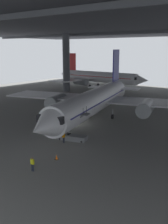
# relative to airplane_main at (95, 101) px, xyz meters

# --- Properties ---
(ground_plane) EXTENTS (110.00, 110.00, 0.00)m
(ground_plane) POSITION_rel_airplane_main_xyz_m (-1.50, -3.56, -3.62)
(ground_plane) COLOR gray
(hangar_structure) EXTENTS (121.00, 99.00, 18.14)m
(hangar_structure) POSITION_rel_airplane_main_xyz_m (-1.63, 10.24, 13.87)
(hangar_structure) COLOR #4C4F54
(hangar_structure) RESTS_ON ground_plane
(airplane_main) EXTENTS (38.91, 39.50, 12.38)m
(airplane_main) POSITION_rel_airplane_main_xyz_m (0.00, 0.00, 0.00)
(airplane_main) COLOR white
(airplane_main) RESTS_ON ground_plane
(boarding_stairs) EXTENTS (4.60, 2.49, 4.85)m
(boarding_stairs) POSITION_rel_airplane_main_xyz_m (3.52, -10.50, -2.87)
(boarding_stairs) COLOR slate
(boarding_stairs) RESTS_ON ground_plane
(crew_worker_near_nose) EXTENTS (0.55, 0.23, 1.56)m
(crew_worker_near_nose) POSITION_rel_airplane_main_xyz_m (6.44, -20.84, -2.74)
(crew_worker_near_nose) COLOR #232838
(crew_worker_near_nose) RESTS_ON ground_plane
(crew_worker_by_stairs) EXTENTS (0.24, 0.55, 1.57)m
(crew_worker_by_stairs) POSITION_rel_airplane_main_xyz_m (3.29, -12.23, -2.73)
(crew_worker_by_stairs) COLOR #232838
(crew_worker_by_stairs) RESTS_ON ground_plane
(airplane_distant) EXTENTS (35.29, 33.98, 11.11)m
(airplane_distant) POSITION_rel_airplane_main_xyz_m (-24.13, 37.96, -0.24)
(airplane_distant) COLOR white
(airplane_distant) RESTS_ON ground_plane
(traffic_cone_orange) EXTENTS (0.36, 0.36, 0.60)m
(traffic_cone_orange) POSITION_rel_airplane_main_xyz_m (6.34, -17.04, -3.33)
(traffic_cone_orange) COLOR black
(traffic_cone_orange) RESTS_ON ground_plane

